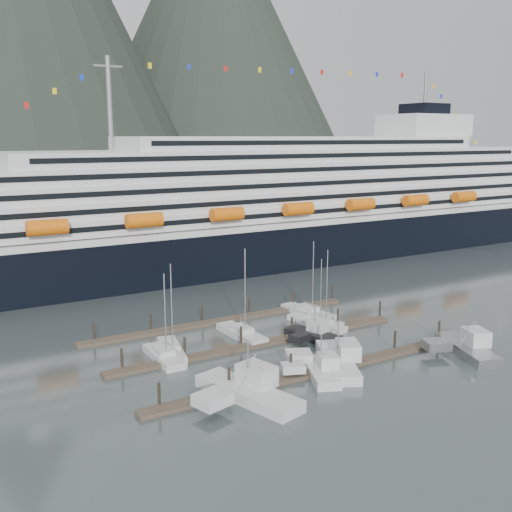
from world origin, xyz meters
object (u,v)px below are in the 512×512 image
at_px(sailboat_g, 308,312).
at_px(sailboat_h, 322,325).
at_px(sailboat_d, 315,321).
at_px(trawler_a, 247,391).
at_px(sailboat_b, 172,350).
at_px(sailboat_c, 242,334).
at_px(trawler_b, 320,371).
at_px(cruise_ship, 274,212).
at_px(sailboat_a, 164,357).
at_px(trawler_d, 466,347).
at_px(trawler_e, 314,335).
at_px(trawler_c, 336,360).

xyz_separation_m(sailboat_g, sailboat_h, (-2.28, -7.00, -0.00)).
distance_m(sailboat_d, trawler_a, 31.01).
xyz_separation_m(sailboat_b, sailboat_c, (12.03, 1.07, 0.02)).
bearing_deg(sailboat_g, trawler_b, 138.62).
xyz_separation_m(sailboat_c, sailboat_g, (15.58, 4.24, -0.02)).
bearing_deg(sailboat_g, sailboat_b, 92.05).
relative_size(cruise_ship, sailboat_a, 16.26).
bearing_deg(trawler_b, sailboat_c, 25.65).
bearing_deg(sailboat_g, trawler_d, -171.96).
height_order(sailboat_b, sailboat_c, sailboat_c).
relative_size(sailboat_h, trawler_b, 1.34).
height_order(cruise_ship, sailboat_c, cruise_ship).
bearing_deg(trawler_d, sailboat_g, 36.91).
height_order(sailboat_b, sailboat_d, sailboat_b).
bearing_deg(trawler_a, sailboat_c, -42.59).
bearing_deg(sailboat_g, cruise_ship, -34.14).
height_order(trawler_a, trawler_e, trawler_a).
xyz_separation_m(sailboat_d, trawler_c, (-8.77, -16.60, 0.51)).
xyz_separation_m(sailboat_a, sailboat_b, (1.93, 1.84, -0.01)).
bearing_deg(sailboat_a, sailboat_b, -44.50).
relative_size(sailboat_c, trawler_a, 0.97).
height_order(sailboat_d, sailboat_g, sailboat_g).
height_order(sailboat_h, trawler_d, sailboat_h).
xyz_separation_m(sailboat_a, sailboat_c, (13.96, 2.91, 0.01)).
bearing_deg(sailboat_d, sailboat_b, 69.63).
relative_size(sailboat_b, trawler_c, 0.98).
distance_m(sailboat_a, sailboat_c, 14.26).
bearing_deg(trawler_d, sailboat_b, 78.90).
bearing_deg(trawler_b, sailboat_a, 66.16).
distance_m(cruise_ship, sailboat_d, 53.76).
bearing_deg(sailboat_h, sailboat_g, -33.98).
bearing_deg(trawler_e, trawler_d, -153.66).
distance_m(sailboat_d, sailboat_h, 2.44).
distance_m(sailboat_a, trawler_a, 17.20).
xyz_separation_m(sailboat_c, trawler_a, (-10.44, -19.74, 0.54)).
xyz_separation_m(sailboat_g, trawler_e, (-6.92, -11.16, 0.39)).
height_order(trawler_d, trawler_e, trawler_d).
xyz_separation_m(sailboat_d, trawler_d, (9.98, -22.31, 0.54)).
distance_m(sailboat_c, trawler_c, 17.69).
relative_size(cruise_ship, trawler_c, 15.05).
distance_m(sailboat_a, sailboat_g, 30.39).
bearing_deg(trawler_d, sailboat_c, 66.35).
xyz_separation_m(trawler_b, trawler_e, (7.69, 11.73, -0.01)).
bearing_deg(sailboat_b, trawler_e, -93.16).
relative_size(trawler_b, trawler_c, 0.71).
relative_size(sailboat_h, trawler_e, 1.35).
bearing_deg(trawler_c, sailboat_a, 80.16).
relative_size(sailboat_a, sailboat_b, 0.95).
relative_size(trawler_a, trawler_c, 1.08).
height_order(cruise_ship, trawler_a, cruise_ship).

